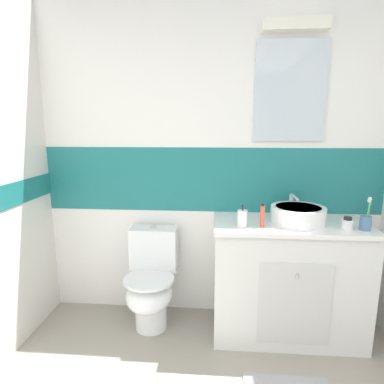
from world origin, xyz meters
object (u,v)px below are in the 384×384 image
sink_basin (298,214)px  hair_gel_jar (347,223)px  toilet (151,282)px  toothpaste_tube_upright (262,216)px  soap_dispenser (242,218)px  toothbrush_cup (366,222)px

sink_basin → hair_gel_jar: size_ratio=5.09×
sink_basin → toilet: 1.18m
toilet → toothpaste_tube_upright: toothpaste_tube_upright is taller
soap_dispenser → toothpaste_tube_upright: bearing=-2.4°
sink_basin → toilet: size_ratio=0.55×
toothpaste_tube_upright → sink_basin: bearing=24.8°
toilet → toothpaste_tube_upright: size_ratio=4.59×
sink_basin → hair_gel_jar: bearing=-21.8°
hair_gel_jar → toothbrush_cup: bearing=-8.4°
sink_basin → soap_dispenser: sink_basin is taller
toothbrush_cup → hair_gel_jar: size_ratio=2.67×
toothbrush_cup → toothpaste_tube_upright: toothbrush_cup is taller
soap_dispenser → hair_gel_jar: bearing=-0.2°
sink_basin → toilet: (-1.04, 0.02, -0.56)m
toilet → soap_dispenser: bearing=-11.5°
sink_basin → hair_gel_jar: sink_basin is taller
hair_gel_jar → toilet: bearing=174.2°
sink_basin → toothbrush_cup: bearing=-18.3°
sink_basin → toothpaste_tube_upright: size_ratio=2.53×
soap_dispenser → hair_gel_jar: size_ratio=1.88×
toothpaste_tube_upright → toilet: bearing=170.0°
soap_dispenser → hair_gel_jar: (0.68, -0.00, -0.02)m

